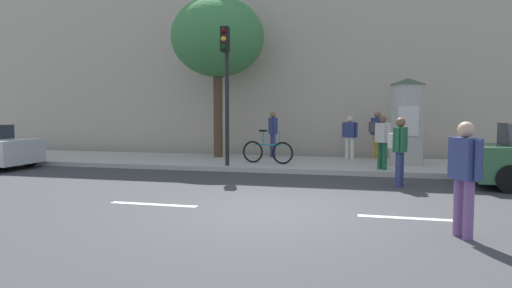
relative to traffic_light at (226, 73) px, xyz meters
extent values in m
plane|color=#38383A|center=(2.59, -5.24, -3.00)|extent=(80.00, 80.00, 0.00)
cube|color=#B2ADA3|center=(2.59, 1.76, -2.93)|extent=(36.00, 4.00, 0.15)
cube|color=silver|center=(0.19, -5.24, -3.00)|extent=(1.80, 0.16, 0.01)
cube|color=silver|center=(4.99, -5.24, -3.00)|extent=(1.80, 0.16, 0.01)
cube|color=#B7A893|center=(2.59, 6.76, 1.64)|extent=(36.00, 5.00, 9.29)
cylinder|color=black|center=(0.00, 0.11, -1.11)|extent=(0.12, 0.12, 3.48)
cube|color=black|center=(0.00, -0.07, 1.01)|extent=(0.24, 0.24, 0.75)
sphere|color=#390605|center=(0.00, -0.20, 1.24)|extent=(0.16, 0.16, 0.16)
sphere|color=#F2A519|center=(0.00, -0.20, 1.00)|extent=(0.16, 0.16, 0.16)
sphere|color=#07330F|center=(0.00, -0.20, 0.76)|extent=(0.16, 0.16, 0.16)
cylinder|color=#B2ADA3|center=(5.42, 1.72, -1.59)|extent=(1.01, 1.01, 2.53)
cone|color=#334C33|center=(5.42, 1.72, -0.23)|extent=(1.12, 1.12, 0.20)
cube|color=silver|center=(5.42, 1.20, -1.46)|extent=(0.61, 0.02, 0.90)
cylinder|color=#4C3826|center=(-1.14, 2.60, -1.37)|extent=(0.33, 0.33, 2.96)
ellipsoid|color=#3D7F42|center=(-1.14, 2.60, 1.54)|extent=(3.38, 3.38, 2.88)
cylinder|color=navy|center=(5.03, -1.76, -2.58)|extent=(0.14, 0.14, 0.85)
cylinder|color=navy|center=(4.96, -1.94, -2.58)|extent=(0.14, 0.14, 0.85)
cube|color=#1E5938|center=(5.00, -1.85, -1.85)|extent=(0.36, 0.46, 0.60)
cylinder|color=#1E5938|center=(5.08, -1.62, -1.85)|extent=(0.09, 0.09, 0.57)
cylinder|color=#1E5938|center=(4.91, -2.08, -1.85)|extent=(0.09, 0.09, 0.57)
sphere|color=brown|center=(5.00, -1.85, -1.44)|extent=(0.23, 0.23, 0.23)
cube|color=silver|center=(4.83, -1.79, -1.88)|extent=(0.25, 0.32, 0.36)
cylinder|color=#724C84|center=(5.54, -6.20, -2.58)|extent=(0.14, 0.14, 0.84)
cylinder|color=#724C84|center=(5.64, -6.40, -2.58)|extent=(0.14, 0.14, 0.84)
cube|color=navy|center=(5.59, -6.30, -1.86)|extent=(0.41, 0.50, 0.60)
cylinder|color=navy|center=(5.47, -6.06, -1.86)|extent=(0.09, 0.09, 0.57)
cylinder|color=navy|center=(5.71, -6.54, -1.86)|extent=(0.09, 0.09, 0.57)
sphere|color=tan|center=(5.59, -6.30, -1.45)|extent=(0.23, 0.23, 0.23)
cylinder|color=#1E5938|center=(4.72, 0.19, -2.46)|extent=(0.14, 0.14, 0.79)
cylinder|color=#1E5938|center=(4.59, 0.34, -2.46)|extent=(0.14, 0.14, 0.79)
cube|color=silver|center=(4.65, 0.27, -1.78)|extent=(0.44, 0.46, 0.56)
cylinder|color=silver|center=(4.81, 0.08, -1.78)|extent=(0.09, 0.09, 0.53)
cylinder|color=silver|center=(4.50, 0.45, -1.78)|extent=(0.09, 0.09, 0.53)
sphere|color=brown|center=(4.65, 0.27, -1.40)|extent=(0.21, 0.21, 0.21)
cylinder|color=silver|center=(3.52, 3.15, -2.47)|extent=(0.14, 0.14, 0.76)
cylinder|color=silver|center=(3.70, 3.09, -2.47)|extent=(0.14, 0.14, 0.76)
cube|color=navy|center=(3.61, 3.12, -1.82)|extent=(0.45, 0.35, 0.54)
cylinder|color=navy|center=(3.38, 3.20, -1.82)|extent=(0.09, 0.09, 0.51)
cylinder|color=navy|center=(3.84, 3.04, -1.82)|extent=(0.09, 0.09, 0.51)
sphere|color=beige|center=(3.61, 3.12, -1.44)|extent=(0.21, 0.21, 0.21)
cube|color=silver|center=(3.67, 3.29, -1.84)|extent=(0.32, 0.24, 0.36)
cylinder|color=navy|center=(0.88, 2.97, -2.42)|extent=(0.14, 0.14, 0.86)
cylinder|color=navy|center=(0.78, 3.15, -2.42)|extent=(0.14, 0.14, 0.86)
cube|color=navy|center=(0.83, 3.06, -1.69)|extent=(0.40, 0.47, 0.61)
cylinder|color=navy|center=(0.94, 2.84, -1.69)|extent=(0.09, 0.09, 0.58)
cylinder|color=navy|center=(0.71, 3.28, -1.69)|extent=(0.09, 0.09, 0.58)
sphere|color=#8C664C|center=(0.83, 3.06, -1.28)|extent=(0.23, 0.23, 0.23)
cylinder|color=#B78C33|center=(4.49, 3.44, -2.42)|extent=(0.14, 0.14, 0.86)
cylinder|color=#B78C33|center=(4.61, 3.24, -2.42)|extent=(0.14, 0.14, 0.86)
cube|color=navy|center=(4.55, 3.34, -1.69)|extent=(0.46, 0.53, 0.61)
cylinder|color=navy|center=(4.40, 3.58, -1.69)|extent=(0.09, 0.09, 0.58)
cylinder|color=navy|center=(4.70, 3.10, -1.69)|extent=(0.09, 0.09, 0.58)
sphere|color=#8C664C|center=(4.55, 3.34, -1.26)|extent=(0.23, 0.23, 0.23)
cube|color=#4C4C51|center=(4.40, 3.24, -1.72)|extent=(0.29, 0.32, 0.36)
torus|color=black|center=(0.57, 1.08, -2.49)|extent=(0.72, 0.19, 0.72)
torus|color=black|center=(1.60, 0.89, -2.49)|extent=(0.72, 0.19, 0.72)
cylinder|color=teal|center=(1.09, 0.99, -2.24)|extent=(0.94, 0.21, 0.04)
cylinder|color=teal|center=(0.93, 1.01, -2.04)|extent=(0.04, 0.04, 0.45)
cylinder|color=teal|center=(1.50, 0.91, -2.04)|extent=(0.04, 0.04, 0.50)
cube|color=black|center=(0.93, 1.01, -1.79)|extent=(0.25, 0.14, 0.06)
cylinder|color=black|center=(-6.77, -0.50, -2.68)|extent=(0.64, 0.23, 0.64)
cylinder|color=black|center=(7.34, -2.18, -2.68)|extent=(0.64, 0.23, 0.64)
cylinder|color=black|center=(7.36, -0.51, -2.68)|extent=(0.64, 0.23, 0.64)
camera|label=1|loc=(4.24, -13.19, -1.21)|focal=31.59mm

